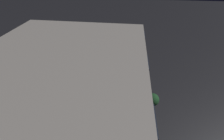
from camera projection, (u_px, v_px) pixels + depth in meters
ground_plane at (112, 75)px, 40.59m from camera, size 200.00×200.00×0.00m
road_markings at (91, 74)px, 40.88m from camera, size 14.94×19.62×0.01m
traffic_light_nw_main at (139, 56)px, 44.50m from camera, size 0.39×0.36×3.23m
traffic_light_se_main at (75, 82)px, 33.89m from camera, size 0.39×0.36×4.18m
traffic_light_sw_main at (92, 52)px, 44.33m from camera, size 1.91×0.36×4.34m
traffic_light_ne_main at (139, 90)px, 32.49m from camera, size 0.39×0.36×3.37m
traffic_light_median_north at (142, 69)px, 37.78m from camera, size 0.36×0.39×4.29m
street_lamp_east at (136, 81)px, 28.77m from camera, size 0.53×0.53×9.01m
street_lamp_west at (60, 72)px, 32.37m from camera, size 0.41×0.41×9.15m
street_tree_near at (153, 100)px, 28.54m from camera, size 2.44×2.44×5.00m
waiting_car at (118, 98)px, 33.07m from camera, size 4.28×1.75×1.19m
pedestrian_railing at (112, 105)px, 31.31m from camera, size 0.94×7.16×1.05m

